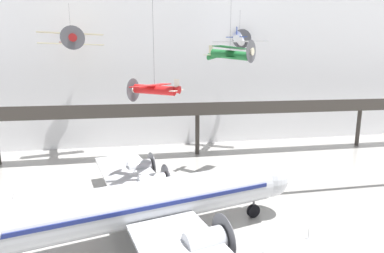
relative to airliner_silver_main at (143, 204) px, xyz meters
name	(u,v)px	position (x,y,z in m)	size (l,w,h in m)	color
ground_plane	(263,244)	(9.56, -1.85, -3.54)	(260.00, 260.00, 0.00)	#9E9B96
hangar_back_wall	(188,64)	(9.56, 33.60, 11.30)	(140.00, 3.00, 29.68)	white
mezzanine_walkway	(199,112)	(9.56, 23.81, 3.76)	(110.00, 3.20, 8.93)	#38332D
airliner_silver_main	(143,204)	(0.00, 0.00, 0.00)	(28.64, 33.11, 10.19)	#B7BABF
suspended_plane_red_highwing	(154,89)	(1.57, 7.25, 8.56)	(5.59, 6.15, 12.50)	red
suspended_plane_white_twin	(239,39)	(17.23, 27.26, 15.38)	(9.00, 7.95, 5.93)	silver
suspended_plane_green_biplane	(230,54)	(11.47, 14.13, 12.29)	(6.47, 6.46, 8.73)	#1E6B33
suspended_plane_cream_biplane	(71,40)	(-9.58, 27.13, 14.73)	(9.43, 7.84, 6.86)	beige
stanchion_barrier	(309,235)	(13.59, -1.86, -3.21)	(0.36, 0.36, 1.08)	#B2B5BA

